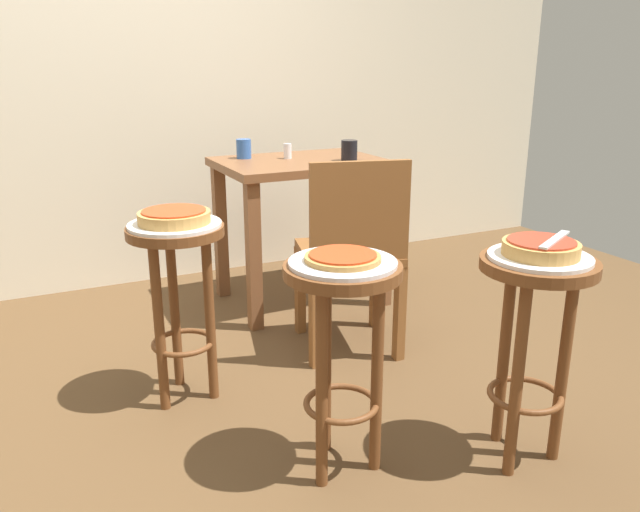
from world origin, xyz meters
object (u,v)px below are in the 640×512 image
object	(u,v)px
serving_plate_foreground	(540,257)
stool_leftside	(178,276)
stool_foreground	(533,318)
pizza_server_knife	(555,239)
condiment_shaker	(288,151)
pizza_foreground	(541,248)
dining_table	(301,189)
pizza_leftside	(174,217)
stool_middle	(342,325)
cup_near_edge	(349,150)
wooden_chair	(352,249)
serving_plate_leftside	(175,225)
cup_far_edge	(244,149)
pizza_middle	(343,257)
serving_plate_middle	(343,263)

from	to	relation	value
serving_plate_foreground	stool_leftside	xyz separation A→B (m)	(-0.86, 0.84, -0.19)
stool_foreground	stool_leftside	xyz separation A→B (m)	(-0.86, 0.84, 0.00)
stool_foreground	pizza_server_knife	distance (m)	0.25
condiment_shaker	pizza_server_knife	world-z (taller)	condiment_shaker
pizza_foreground	dining_table	world-z (taller)	dining_table
condiment_shaker	pizza_server_knife	xyz separation A→B (m)	(0.12, -1.66, -0.06)
stool_foreground	pizza_leftside	world-z (taller)	pizza_leftside
stool_leftside	pizza_leftside	bearing A→B (deg)	0.00
stool_foreground	dining_table	distance (m)	1.58
stool_middle	cup_near_edge	world-z (taller)	cup_near_edge
serving_plate_foreground	stool_leftside	size ratio (longest dim) A/B	0.45
pizza_leftside	wooden_chair	world-z (taller)	wooden_chair
stool_leftside	serving_plate_leftside	size ratio (longest dim) A/B	2.05
pizza_leftside	cup_near_edge	size ratio (longest dim) A/B	2.49
stool_foreground	pizza_foreground	size ratio (longest dim) A/B	3.01
cup_far_edge	stool_foreground	bearing A→B (deg)	-80.58
pizza_foreground	dining_table	distance (m)	1.58
dining_table	stool_leftside	bearing A→B (deg)	-137.99
pizza_leftside	pizza_server_knife	distance (m)	1.24
stool_foreground	stool_leftside	distance (m)	1.21
pizza_middle	pizza_leftside	distance (m)	0.72
cup_near_edge	condiment_shaker	world-z (taller)	cup_near_edge
serving_plate_foreground	cup_far_edge	xyz separation A→B (m)	(-0.29, 1.74, 0.12)
serving_plate_middle	cup_near_edge	world-z (taller)	cup_near_edge
condiment_shaker	wooden_chair	world-z (taller)	wooden_chair
stool_middle	pizza_leftside	size ratio (longest dim) A/B	2.65
stool_middle	pizza_leftside	distance (m)	0.75
serving_plate_leftside	dining_table	bearing A→B (deg)	42.01
pizza_foreground	serving_plate_middle	size ratio (longest dim) A/B	0.71
pizza_middle	serving_plate_foreground	bearing A→B (deg)	-20.84
wooden_chair	pizza_server_knife	size ratio (longest dim) A/B	3.86
pizza_middle	dining_table	bearing A→B (deg)	70.39
serving_plate_leftside	condiment_shaker	distance (m)	1.11
serving_plate_leftside	dining_table	xyz separation A→B (m)	(0.81, 0.73, -0.07)
serving_plate_foreground	stool_middle	xyz separation A→B (m)	(-0.54, 0.21, -0.19)
serving_plate_leftside	serving_plate_middle	bearing A→B (deg)	-63.20
stool_leftside	pizza_leftside	size ratio (longest dim) A/B	2.65
stool_foreground	serving_plate_middle	size ratio (longest dim) A/B	2.14
pizza_server_knife	dining_table	bearing A→B (deg)	64.85
serving_plate_leftside	pizza_leftside	distance (m)	0.03
stool_foreground	stool_middle	world-z (taller)	same
stool_foreground	cup_near_edge	world-z (taller)	cup_near_edge
pizza_foreground	dining_table	xyz separation A→B (m)	(-0.05, 1.58, -0.10)
pizza_foreground	wooden_chair	world-z (taller)	wooden_chair
pizza_foreground	stool_middle	xyz separation A→B (m)	(-0.54, 0.21, -0.22)
pizza_foreground	condiment_shaker	size ratio (longest dim) A/B	2.92
stool_leftside	serving_plate_leftside	world-z (taller)	serving_plate_leftside
serving_plate_foreground	condiment_shaker	xyz separation A→B (m)	(-0.09, 1.64, 0.11)
serving_plate_middle	pizza_server_knife	size ratio (longest dim) A/B	1.41
stool_middle	cup_far_edge	xyz separation A→B (m)	(0.25, 1.54, 0.31)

